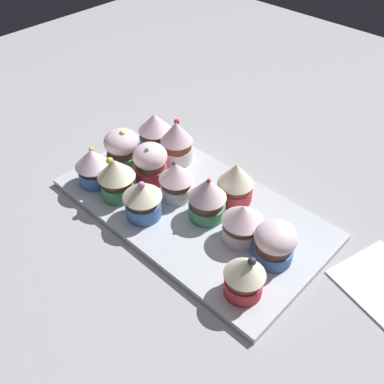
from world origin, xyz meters
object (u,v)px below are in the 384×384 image
at_px(cupcake_4, 122,148).
at_px(cupcake_11, 177,142).
at_px(cupcake_5, 148,164).
at_px(cupcake_2, 143,198).
at_px(cupcake_0, 93,166).
at_px(cupcake_3, 245,275).
at_px(cupcake_6, 178,179).
at_px(cupcake_1, 117,177).
at_px(cupcake_12, 235,182).
at_px(cupcake_9, 276,242).
at_px(cupcake_8, 241,223).
at_px(cupcake_10, 155,131).
at_px(baking_tray, 192,208).
at_px(cupcake_7, 205,199).

relative_size(cupcake_4, cupcake_11, 0.89).
bearing_deg(cupcake_5, cupcake_2, -48.40).
xyz_separation_m(cupcake_0, cupcake_3, (0.33, -0.00, -0.00)).
relative_size(cupcake_0, cupcake_6, 1.02).
bearing_deg(cupcake_6, cupcake_1, -136.23).
xyz_separation_m(cupcake_3, cupcake_12, (-0.13, 0.14, 0.00)).
height_order(cupcake_9, cupcake_11, cupcake_11).
relative_size(cupcake_6, cupcake_8, 1.05).
bearing_deg(cupcake_12, cupcake_10, 176.92).
relative_size(cupcake_0, cupcake_5, 0.95).
relative_size(cupcake_6, cupcake_10, 0.96).
height_order(cupcake_1, cupcake_6, cupcake_1).
relative_size(cupcake_9, cupcake_11, 0.77).
bearing_deg(cupcake_10, cupcake_4, -91.83).
xyz_separation_m(cupcake_8, cupcake_11, (-0.21, 0.07, 0.01)).
height_order(cupcake_3, cupcake_4, cupcake_4).
bearing_deg(cupcake_1, cupcake_3, -1.84).
bearing_deg(cupcake_2, cupcake_9, 19.31).
relative_size(cupcake_8, cupcake_12, 0.90).
bearing_deg(baking_tray, cupcake_3, -24.29).
relative_size(cupcake_5, cupcake_7, 0.96).
height_order(cupcake_0, cupcake_11, cupcake_11).
bearing_deg(cupcake_12, cupcake_1, -139.14).
bearing_deg(cupcake_10, cupcake_8, -15.60).
bearing_deg(cupcake_7, cupcake_5, -179.96).
relative_size(cupcake_7, cupcake_8, 1.19).
xyz_separation_m(cupcake_1, cupcake_4, (-0.06, 0.06, -0.00)).
bearing_deg(cupcake_7, cupcake_0, -161.13).
relative_size(cupcake_3, cupcake_8, 1.08).
xyz_separation_m(baking_tray, cupcake_0, (-0.16, -0.07, 0.04)).
bearing_deg(cupcake_11, cupcake_0, -112.16).
height_order(baking_tray, cupcake_7, cupcake_7).
height_order(baking_tray, cupcake_8, cupcake_8).
distance_m(cupcake_1, cupcake_10, 0.15).
distance_m(cupcake_10, cupcake_11, 0.06).
relative_size(cupcake_3, cupcake_5, 0.95).
bearing_deg(cupcake_2, cupcake_8, 24.52).
bearing_deg(cupcake_6, cupcake_7, -6.11).
xyz_separation_m(cupcake_4, cupcake_12, (0.21, 0.07, -0.00)).
relative_size(cupcake_0, cupcake_9, 1.09).
bearing_deg(cupcake_9, cupcake_4, -178.49).
distance_m(cupcake_3, cupcake_9, 0.08).
bearing_deg(cupcake_12, cupcake_9, -25.56).
bearing_deg(cupcake_4, cupcake_3, -11.70).
bearing_deg(cupcake_7, cupcake_11, 151.42).
relative_size(cupcake_5, cupcake_8, 1.13).
bearing_deg(cupcake_12, cupcake_0, -146.91).
bearing_deg(cupcake_6, cupcake_0, -149.91).
distance_m(baking_tray, cupcake_6, 0.05).
relative_size(baking_tray, cupcake_3, 6.28).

